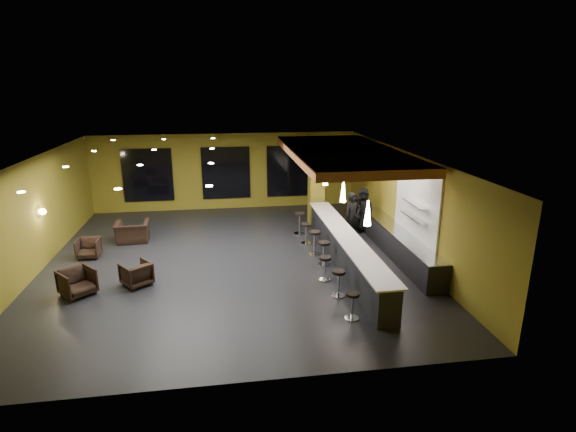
{
  "coord_description": "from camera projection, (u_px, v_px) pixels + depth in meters",
  "views": [
    {
      "loc": [
        -0.21,
        -14.16,
        5.76
      ],
      "look_at": [
        2.0,
        0.5,
        1.3
      ],
      "focal_mm": 28.0,
      "sensor_mm": 36.0,
      "label": 1
    }
  ],
  "objects": [
    {
      "name": "pendant_1",
      "position": [
        343.0,
        191.0,
        14.47
      ],
      "size": [
        0.2,
        0.2,
        0.7
      ],
      "primitive_type": "cone",
      "color": "white",
      "rests_on": "wood_soffit"
    },
    {
      "name": "armchair_b",
      "position": [
        136.0,
        274.0,
        13.14
      ],
      "size": [
        1.07,
        1.07,
        0.71
      ],
      "primitive_type": "imported",
      "rotation": [
        0.0,
        0.0,
        3.78
      ],
      "color": "black",
      "rests_on": "floor"
    },
    {
      "name": "prep_counter",
      "position": [
        398.0,
        244.0,
        15.31
      ],
      "size": [
        0.7,
        6.0,
        0.86
      ],
      "primitive_type": "cube",
      "color": "black",
      "rests_on": "floor"
    },
    {
      "name": "bar_counter",
      "position": [
        345.0,
        251.0,
        14.53
      ],
      "size": [
        0.6,
        8.0,
        1.0
      ],
      "primitive_type": "cube",
      "color": "black",
      "rests_on": "floor"
    },
    {
      "name": "bar_stool_2",
      "position": [
        325.0,
        265.0,
        13.4
      ],
      "size": [
        0.38,
        0.38,
        0.76
      ],
      "rotation": [
        0.0,
        0.0,
        0.05
      ],
      "color": "silver",
      "rests_on": "floor"
    },
    {
      "name": "bar_stool_6",
      "position": [
        300.0,
        220.0,
        17.49
      ],
      "size": [
        0.44,
        0.44,
        0.87
      ],
      "rotation": [
        0.0,
        0.0,
        -0.15
      ],
      "color": "silver",
      "rests_on": "floor"
    },
    {
      "name": "wall_front",
      "position": [
        239.0,
        305.0,
        8.39
      ],
      "size": [
        12.0,
        0.1,
        3.5
      ],
      "primitive_type": "cube",
      "color": "olive",
      "rests_on": "floor"
    },
    {
      "name": "bar_stool_3",
      "position": [
        324.0,
        250.0,
        14.55
      ],
      "size": [
        0.4,
        0.4,
        0.79
      ],
      "rotation": [
        0.0,
        0.0,
        -0.38
      ],
      "color": "silver",
      "rests_on": "floor"
    },
    {
      "name": "window_right",
      "position": [
        290.0,
        171.0,
        21.13
      ],
      "size": [
        2.2,
        0.06,
        2.4
      ],
      "primitive_type": "cube",
      "color": "black",
      "rests_on": "wall_back"
    },
    {
      "name": "wall_shelf_lower",
      "position": [
        414.0,
        217.0,
        14.33
      ],
      "size": [
        0.3,
        1.5,
        0.03
      ],
      "primitive_type": "cube",
      "color": "silver",
      "rests_on": "wall_right"
    },
    {
      "name": "wall_right",
      "position": [
        406.0,
        203.0,
        15.46
      ],
      "size": [
        0.1,
        13.0,
        3.5
      ],
      "primitive_type": "cube",
      "color": "olive",
      "rests_on": "floor"
    },
    {
      "name": "wall_back",
      "position": [
        226.0,
        171.0,
        20.79
      ],
      "size": [
        12.0,
        0.1,
        3.5
      ],
      "primitive_type": "cube",
      "color": "olive",
      "rests_on": "floor"
    },
    {
      "name": "bar_stool_5",
      "position": [
        306.0,
        231.0,
        16.47
      ],
      "size": [
        0.39,
        0.39,
        0.77
      ],
      "rotation": [
        0.0,
        0.0,
        -0.27
      ],
      "color": "silver",
      "rests_on": "floor"
    },
    {
      "name": "wood_soffit",
      "position": [
        342.0,
        153.0,
        15.65
      ],
      "size": [
        3.6,
        8.0,
        0.28
      ],
      "primitive_type": "cube",
      "color": "#B76535",
      "rests_on": "ceiling"
    },
    {
      "name": "pendant_2",
      "position": [
        325.0,
        176.0,
        16.83
      ],
      "size": [
        0.2,
        0.2,
        0.7
      ],
      "primitive_type": "cone",
      "color": "white",
      "rests_on": "wood_soffit"
    },
    {
      "name": "bar_stool_0",
      "position": [
        352.0,
        302.0,
        11.22
      ],
      "size": [
        0.36,
        0.36,
        0.72
      ],
      "rotation": [
        0.0,
        0.0,
        0.3
      ],
      "color": "silver",
      "rests_on": "floor"
    },
    {
      "name": "staff_a",
      "position": [
        352.0,
        217.0,
        16.66
      ],
      "size": [
        0.79,
        0.65,
        1.86
      ],
      "primitive_type": "imported",
      "rotation": [
        0.0,
        0.0,
        0.35
      ],
      "color": "black",
      "rests_on": "floor"
    },
    {
      "name": "wall_sconce",
      "position": [
        42.0,
        212.0,
        14.21
      ],
      "size": [
        0.22,
        0.22,
        0.22
      ],
      "primitive_type": "sphere",
      "color": "#FFE5B2",
      "rests_on": "wall_left"
    },
    {
      "name": "window_left",
      "position": [
        148.0,
        175.0,
        20.2
      ],
      "size": [
        2.2,
        0.06,
        2.4
      ],
      "primitive_type": "cube",
      "color": "black",
      "rests_on": "wall_back"
    },
    {
      "name": "ceiling",
      "position": [
        227.0,
        155.0,
        14.07
      ],
      "size": [
        12.0,
        13.0,
        0.1
      ],
      "primitive_type": "cube",
      "color": "black"
    },
    {
      "name": "tile_backsplash",
      "position": [
        417.0,
        203.0,
        14.42
      ],
      "size": [
        0.06,
        3.2,
        2.4
      ],
      "primitive_type": "cube",
      "color": "white",
      "rests_on": "wall_right"
    },
    {
      "name": "wall_left",
      "position": [
        31.0,
        218.0,
        13.73
      ],
      "size": [
        0.1,
        13.0,
        3.5
      ],
      "primitive_type": "cube",
      "color": "olive",
      "rests_on": "floor"
    },
    {
      "name": "prep_top",
      "position": [
        399.0,
        232.0,
        15.17
      ],
      "size": [
        0.72,
        6.0,
        0.03
      ],
      "primitive_type": "cube",
      "color": "silver",
      "rests_on": "prep_counter"
    },
    {
      "name": "staff_b",
      "position": [
        358.0,
        215.0,
        17.5
      ],
      "size": [
        0.87,
        0.76,
        1.52
      ],
      "primitive_type": "imported",
      "rotation": [
        0.0,
        0.0,
        0.28
      ],
      "color": "black",
      "rests_on": "floor"
    },
    {
      "name": "column",
      "position": [
        316.0,
        183.0,
        18.52
      ],
      "size": [
        0.6,
        0.6,
        3.5
      ],
      "primitive_type": "cube",
      "color": "olive",
      "rests_on": "floor"
    },
    {
      "name": "window_center",
      "position": [
        226.0,
        173.0,
        20.7
      ],
      "size": [
        2.2,
        0.06,
        2.4
      ],
      "primitive_type": "cube",
      "color": "black",
      "rests_on": "wall_back"
    },
    {
      "name": "bar_stool_1",
      "position": [
        338.0,
        280.0,
        12.41
      ],
      "size": [
        0.39,
        0.39,
        0.77
      ],
      "rotation": [
        0.0,
        0.0,
        -0.16
      ],
      "color": "silver",
      "rests_on": "floor"
    },
    {
      "name": "wall_shelf_upper",
      "position": [
        415.0,
        203.0,
        14.2
      ],
      "size": [
        0.3,
        1.5,
        0.03
      ],
      "primitive_type": "cube",
      "color": "silver",
      "rests_on": "wall_right"
    },
    {
      "name": "bar_top",
      "position": [
        346.0,
        235.0,
        14.37
      ],
      "size": [
        0.78,
        8.1,
        0.05
      ],
      "primitive_type": "cube",
      "color": "white",
      "rests_on": "bar_counter"
    },
    {
      "name": "armchair_d",
      "position": [
        133.0,
        232.0,
        16.71
      ],
      "size": [
        1.24,
        1.1,
        0.77
      ],
      "primitive_type": "imported",
      "rotation": [
        0.0,
        0.0,
        3.2
      ],
      "color": "black",
      "rests_on": "floor"
    },
    {
      "name": "bar_stool_4",
      "position": [
        315.0,
        240.0,
        15.44
      ],
      "size": [
        0.42,
        0.42,
        0.84
      ],
      "rotation": [
        0.0,
        0.0,
        0.04
      ],
      "color": "silver",
      "rests_on": "floor"
    },
    {
      "name": "floor",
      "position": [
        232.0,
        261.0,
        15.11
      ],
      "size": [
        12.0,
        13.0,
        0.1
      ],
      "primitive_type": "cube",
      "color": "black",
      "rests_on": "ground"
    },
    {
      "name": "staff_c",
      "position": [
        363.0,
        210.0,
        17.72
      ],
      "size": [
        1.0,
        0.82,
        1.77
      ],
      "primitive_type": "imported",
      "rotation": [
        0.0,
        0.0,
        -0.35
      ],
      "color": "black",
      "rests_on": "floor"
    },
    {
      "name": "armchair_a",
      "position": [
        77.0,
        282.0,
        12.51
      ],
      "size": [
        1.17,
        1.18,
        0.77
      ],
      "primitive_type": "imported",
      "rotation": [
        0.0,
        0.0,
        0.72
      ],
      "color": "black",
      "rests_on": "floor"
    },
    {
      "name": "pendant_0",
      "position": [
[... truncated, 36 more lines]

